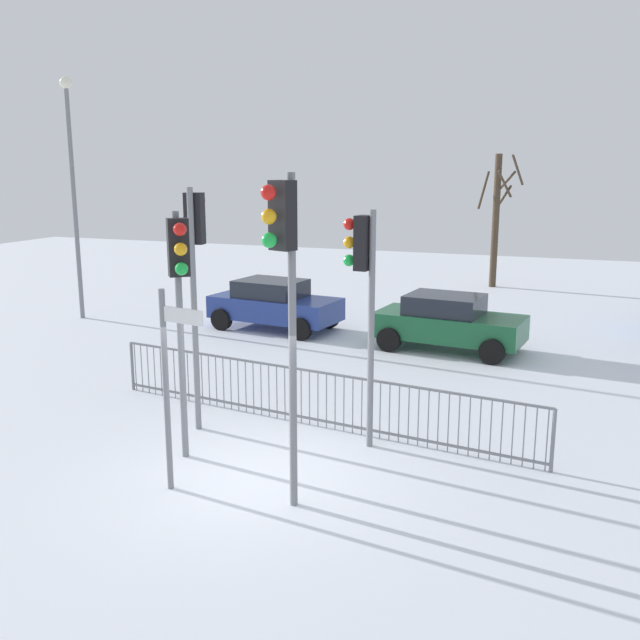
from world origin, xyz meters
TOP-DOWN VIEW (x-y plane):
  - ground_plane at (0.00, 0.00)m, footprint 60.00×60.00m
  - traffic_light_rear_left at (-1.90, 1.68)m, footprint 0.34×0.57m
  - traffic_light_foreground_right at (1.16, 1.87)m, footprint 0.57×0.34m
  - traffic_light_foreground_left at (-1.33, 0.22)m, footprint 0.45×0.48m
  - traffic_light_mid_left at (0.88, -0.74)m, footprint 0.38×0.54m
  - direction_sign_post at (-0.94, -0.80)m, footprint 0.78×0.20m
  - pedestrian_guard_railing at (-0.04, 2.46)m, footprint 8.78×1.28m
  - car_blue_trailing at (-3.98, 9.52)m, footprint 3.98×2.32m
  - car_green_mid at (1.32, 8.88)m, footprint 3.96×2.28m
  - street_lamp at (-10.38, 8.77)m, footprint 0.36×0.36m
  - bare_tree_left at (1.13, 19.59)m, footprint 1.62×1.63m

SIDE VIEW (x-z plane):
  - ground_plane at x=0.00m, z-range 0.00..0.00m
  - pedestrian_guard_railing at x=-0.04m, z-range 0.02..1.09m
  - car_blue_trailing at x=-3.98m, z-range 0.03..1.50m
  - car_green_mid at x=1.32m, z-range 0.03..1.50m
  - direction_sign_post at x=-0.94m, z-range 0.19..3.23m
  - bare_tree_left at x=1.13m, z-range 0.21..5.45m
  - traffic_light_foreground_right at x=1.16m, z-range 0.95..5.01m
  - traffic_light_foreground_left at x=-1.33m, z-range 0.95..5.02m
  - traffic_light_rear_left at x=-1.90m, z-range 1.02..5.42m
  - traffic_light_mid_left at x=0.88m, z-range 1.08..5.75m
  - street_lamp at x=-10.38m, z-range 0.77..8.15m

